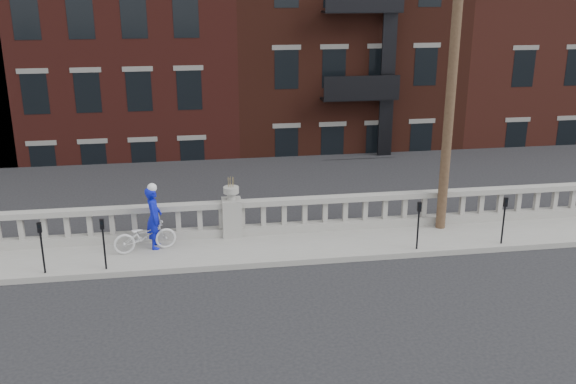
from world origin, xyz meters
The scene contains 12 objects.
ground centered at (0.00, 0.00, 0.00)m, with size 120.00×120.00×0.00m, color black.
sidewalk centered at (0.00, 3.00, 0.07)m, with size 32.00×2.20×0.15m, color gray.
balustrade centered at (0.00, 3.95, 0.64)m, with size 28.00×0.34×1.03m.
planter_pedestal centered at (0.00, 3.95, 0.83)m, with size 0.55×0.55×1.76m.
lower_level centered at (0.56, 23.04, 2.63)m, with size 80.00×44.00×20.80m.
utility_pole centered at (6.20, 3.60, 5.24)m, with size 1.60×0.28×10.00m.
parking_meter_b centered at (-4.87, 2.15, 1.00)m, with size 0.10×0.09×1.36m.
parking_meter_c centered at (-3.37, 2.15, 1.00)m, with size 0.10×0.09×1.36m.
parking_meter_d centered at (4.94, 2.15, 1.00)m, with size 0.10×0.09×1.36m.
parking_meter_e centered at (7.42, 2.15, 1.00)m, with size 0.10×0.09×1.36m.
bicycle centered at (-2.42, 3.18, 0.59)m, with size 0.59×1.69×0.89m, color silver.
cyclist centered at (-2.16, 3.40, 1.02)m, with size 0.64×0.42×1.74m, color #0B14AD.
Camera 1 is at (-1.10, -13.37, 7.15)m, focal length 40.00 mm.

